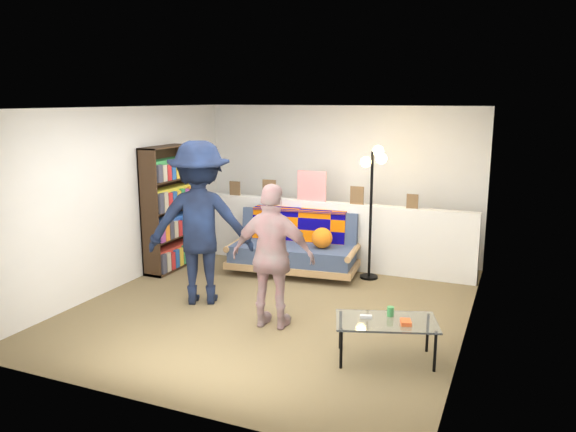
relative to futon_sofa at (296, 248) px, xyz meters
The scene contains 10 objects.
ground 1.42m from the futon_sofa, 78.17° to the right, with size 5.00×5.00×0.00m, color brown.
room_shell 1.59m from the futon_sofa, 72.13° to the right, with size 4.60×5.05×2.45m.
half_wall_ledge 0.55m from the futon_sofa, 58.19° to the left, with size 4.45×0.15×1.00m, color silver.
ledge_decor 0.92m from the futon_sofa, 82.72° to the left, with size 2.97×0.02×0.45m.
futon_sofa is the anchor object (origin of this frame).
bookshelf 1.95m from the futon_sofa, 162.43° to the right, with size 0.31×0.92×1.83m.
coffee_table 2.95m from the futon_sofa, 50.31° to the right, with size 1.09×0.81×0.50m.
floor_lamp 1.46m from the futon_sofa, ahead, with size 0.40×0.34×1.87m.
person_left 1.80m from the futon_sofa, 112.01° to the right, with size 1.30×0.75×2.01m, color black.
person_right 2.06m from the futon_sofa, 74.80° to the right, with size 0.94×0.39×1.61m, color #CE8589.
Camera 1 is at (2.71, -5.98, 2.50)m, focal length 35.00 mm.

